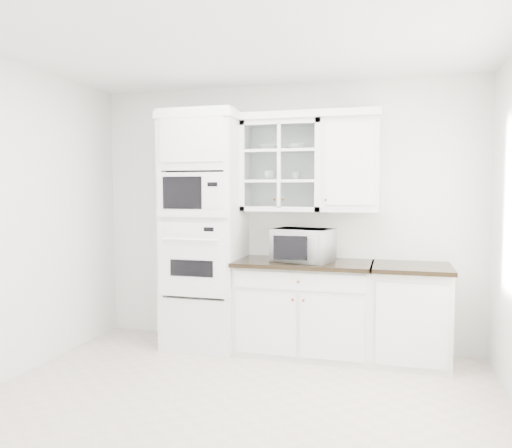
% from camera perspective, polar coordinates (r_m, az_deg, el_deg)
% --- Properties ---
extents(ground, '(4.00, 3.50, 0.01)m').
position_cam_1_polar(ground, '(3.87, -2.90, -20.61)').
color(ground, beige).
rests_on(ground, ground).
extents(room_shell, '(4.00, 3.50, 2.70)m').
position_cam_1_polar(room_shell, '(3.94, -1.01, 6.37)').
color(room_shell, white).
rests_on(room_shell, ground).
extents(oven_column, '(0.76, 0.68, 2.40)m').
position_cam_1_polar(oven_column, '(5.13, -5.92, -0.73)').
color(oven_column, white).
rests_on(oven_column, ground).
extents(base_cabinet_run, '(1.32, 0.67, 0.92)m').
position_cam_1_polar(base_cabinet_run, '(4.99, 5.50, -9.42)').
color(base_cabinet_run, white).
rests_on(base_cabinet_run, ground).
extents(extra_base_cabinet, '(0.72, 0.67, 0.92)m').
position_cam_1_polar(extra_base_cabinet, '(4.93, 17.21, -9.75)').
color(extra_base_cabinet, white).
rests_on(extra_base_cabinet, ground).
extents(upper_cabinet_glass, '(0.80, 0.33, 0.90)m').
position_cam_1_polar(upper_cabinet_glass, '(5.05, 3.06, 6.60)').
color(upper_cabinet_glass, white).
rests_on(upper_cabinet_glass, room_shell).
extents(upper_cabinet_solid, '(0.55, 0.33, 0.90)m').
position_cam_1_polar(upper_cabinet_solid, '(4.95, 10.77, 6.60)').
color(upper_cabinet_solid, white).
rests_on(upper_cabinet_solid, room_shell).
extents(crown_molding, '(2.14, 0.38, 0.07)m').
position_cam_1_polar(crown_molding, '(5.10, 1.84, 12.06)').
color(crown_molding, white).
rests_on(crown_molding, room_shell).
extents(countertop_microwave, '(0.65, 0.58, 0.32)m').
position_cam_1_polar(countertop_microwave, '(4.87, 5.46, -2.38)').
color(countertop_microwave, white).
rests_on(countertop_microwave, base_cabinet_run).
extents(bowl_a, '(0.26, 0.26, 0.06)m').
position_cam_1_polar(bowl_a, '(5.09, 1.40, 8.70)').
color(bowl_a, white).
rests_on(bowl_a, upper_cabinet_glass).
extents(bowl_b, '(0.24, 0.24, 0.06)m').
position_cam_1_polar(bowl_b, '(5.04, 4.57, 8.76)').
color(bowl_b, white).
rests_on(bowl_b, upper_cabinet_glass).
extents(cup_a, '(0.13, 0.13, 0.10)m').
position_cam_1_polar(cup_a, '(5.07, 1.55, 5.57)').
color(cup_a, white).
rests_on(cup_a, upper_cabinet_glass).
extents(cup_b, '(0.11, 0.11, 0.08)m').
position_cam_1_polar(cup_b, '(5.02, 4.59, 5.48)').
color(cup_b, white).
rests_on(cup_b, upper_cabinet_glass).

